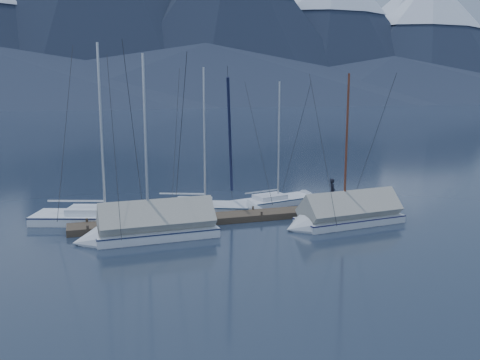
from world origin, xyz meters
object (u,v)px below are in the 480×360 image
object	(u,v)px
sailboat_open_mid	(213,209)
sailboat_covered_near	(342,217)
sailboat_open_right	(284,201)
person	(332,192)
sailboat_covered_far	(146,229)
sailboat_open_left	(116,219)

from	to	relation	value
sailboat_open_mid	sailboat_covered_near	xyz separation A→B (m)	(5.61, -5.03, 0.27)
sailboat_open_right	person	distance (m)	3.45
sailboat_open_mid	sailboat_covered_far	world-z (taller)	sailboat_covered_far
sailboat_open_right	person	bearing A→B (deg)	-54.10
sailboat_open_mid	person	bearing A→B (deg)	-16.11
sailboat_covered_far	person	bearing A→B (deg)	12.42
sailboat_open_right	sailboat_open_left	bearing A→B (deg)	-171.48
sailboat_covered_near	sailboat_open_mid	bearing A→B (deg)	138.13
sailboat_open_left	sailboat_covered_near	bearing A→B (deg)	-20.56
sailboat_open_mid	person	xyz separation A→B (m)	(6.69, -1.93, 0.97)
sailboat_open_mid	sailboat_open_left	bearing A→B (deg)	-171.83
sailboat_covered_near	sailboat_covered_far	size ratio (longest dim) A/B	0.92
sailboat_covered_near	sailboat_covered_far	bearing A→B (deg)	176.46
sailboat_open_mid	sailboat_open_right	world-z (taller)	sailboat_open_mid
sailboat_open_left	sailboat_covered_far	world-z (taller)	sailboat_open_left
sailboat_open_mid	sailboat_open_right	size ratio (longest dim) A/B	1.10
sailboat_open_right	sailboat_covered_far	distance (m)	10.61
sailboat_open_right	person	world-z (taller)	sailboat_open_right
sailboat_open_mid	sailboat_covered_near	bearing A→B (deg)	-41.87
sailboat_open_left	sailboat_open_mid	xyz separation A→B (m)	(5.63, 0.81, -0.02)
sailboat_open_left	sailboat_open_mid	distance (m)	5.69
sailboat_covered_near	sailboat_covered_far	distance (m)	10.14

